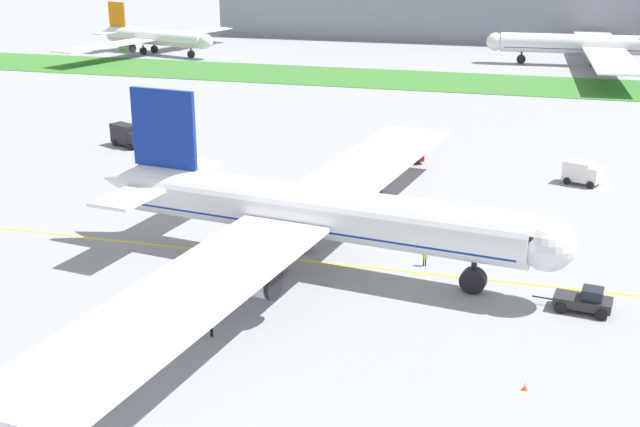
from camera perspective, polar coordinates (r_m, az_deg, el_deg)
name	(u,v)px	position (r m, az deg, el deg)	size (l,w,h in m)	color
ground_plane	(283,254)	(79.70, -2.58, -2.86)	(600.00, 600.00, 0.00)	gray
apron_taxi_line	(280,258)	(78.83, -2.81, -3.12)	(280.00, 0.36, 0.01)	yellow
grass_median_strip	(432,81)	(175.05, 7.76, 9.12)	(320.00, 24.00, 0.10)	#38722D
airliner_foreground	(311,212)	(75.32, -0.65, 0.10)	(46.97, 74.97, 15.49)	white
pushback_tug	(585,300)	(71.12, 17.92, -5.77)	(6.49, 3.12, 2.13)	#26262B
ground_crew_wingwalker_port	(425,256)	(77.27, 7.30, -2.93)	(0.56, 0.35, 1.64)	black
ground_crew_marshaller_front	(211,324)	(64.23, -7.57, -7.62)	(0.54, 0.47, 1.76)	black
traffic_cone_near_nose	(525,386)	(58.91, 14.07, -11.56)	(0.36, 0.36, 0.58)	#F2590C
service_truck_baggage_loader	(582,172)	(106.28, 17.73, 2.76)	(4.84, 3.79, 2.84)	white
service_truck_fuel_bowser	(127,135)	(122.66, -13.30, 5.33)	(5.71, 4.19, 3.20)	black
service_truck_catering_van	(402,153)	(111.36, 5.70, 4.24)	(6.34, 3.86, 2.54)	#B21E19
parked_airliner_far_left	(153,37)	(216.13, -11.50, 11.91)	(36.22, 58.18, 12.43)	white
parked_airliner_far_centre	(597,45)	(202.84, 18.70, 11.03)	(49.56, 79.96, 14.30)	white
terminal_building	(457,8)	(244.38, 9.47, 13.94)	(137.25, 20.00, 18.00)	gray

